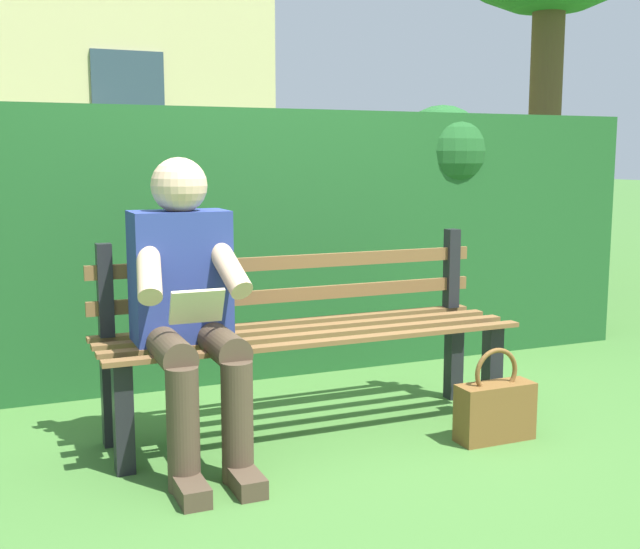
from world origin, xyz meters
TOP-DOWN VIEW (x-y plane):
  - ground at (0.00, 0.00)m, footprint 60.00×60.00m
  - park_bench at (0.00, -0.06)m, footprint 1.81×0.48m
  - person_seated at (0.55, 0.10)m, footprint 0.44×0.73m
  - hedge_backdrop at (0.41, -1.14)m, footprint 5.71×0.66m
  - handbag at (-0.67, 0.41)m, footprint 0.33×0.13m

SIDE VIEW (x-z plane):
  - ground at x=0.00m, z-range 0.00..0.00m
  - handbag at x=-0.67m, z-range -0.06..0.33m
  - park_bench at x=0.00m, z-range 0.00..0.84m
  - person_seated at x=0.55m, z-range 0.04..1.22m
  - hedge_backdrop at x=0.41m, z-range 0.00..1.48m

